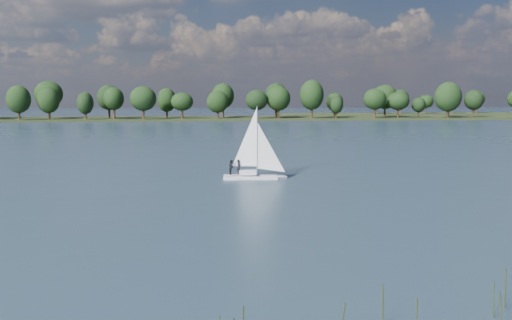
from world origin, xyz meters
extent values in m
plane|color=#233342|center=(0.00, 100.00, 0.00)|extent=(700.00, 700.00, 0.00)
cube|color=black|center=(0.00, 212.00, 0.00)|extent=(660.00, 40.00, 1.50)
cube|color=black|center=(160.00, 260.00, 0.00)|extent=(220.00, 30.00, 1.40)
cube|color=white|center=(9.10, 35.31, 0.00)|extent=(6.82, 2.39, 0.79)
cube|color=white|center=(9.10, 35.31, 0.79)|extent=(2.06, 1.33, 0.49)
cylinder|color=#B4B5BB|center=(9.10, 35.31, 4.48)|extent=(0.12, 0.12, 7.88)
imported|color=black|center=(7.56, 35.54, 1.40)|extent=(0.42, 0.63, 1.70)
imported|color=black|center=(6.74, 35.28, 1.40)|extent=(0.85, 0.97, 1.70)
cylinder|color=#283316|center=(9.03, -8.38, 0.89)|extent=(3.20, 3.20, 1.88)
camera|label=1|loc=(1.66, -29.68, 9.50)|focal=40.00mm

